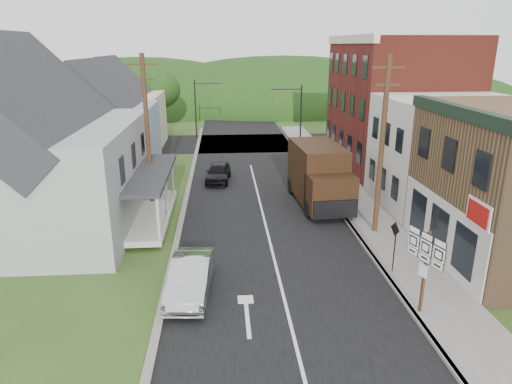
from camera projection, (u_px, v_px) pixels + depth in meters
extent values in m
plane|color=#2D4719|center=(276.00, 267.00, 20.21)|extent=(120.00, 120.00, 0.00)
cube|color=black|center=(258.00, 196.00, 29.70)|extent=(9.00, 90.00, 0.02)
cube|color=black|center=(245.00, 143.00, 45.83)|extent=(60.00, 9.00, 0.02)
cube|color=slate|center=(356.00, 203.00, 28.20)|extent=(2.80, 55.00, 0.15)
cube|color=slate|center=(334.00, 204.00, 28.10)|extent=(0.20, 55.00, 0.15)
cube|color=slate|center=(184.00, 208.00, 27.45)|extent=(0.30, 55.00, 0.12)
cube|color=silver|center=(451.00, 153.00, 27.13)|extent=(8.00, 7.00, 6.50)
cube|color=maroon|center=(395.00, 104.00, 35.61)|extent=(8.00, 12.00, 10.00)
cube|color=#999C9E|center=(39.00, 176.00, 24.21)|extent=(10.00, 12.00, 5.50)
cube|color=#85A1B5|center=(108.00, 140.00, 34.79)|extent=(7.00, 8.00, 5.00)
cube|color=beige|center=(125.00, 121.00, 43.30)|extent=(7.00, 8.00, 5.00)
cylinder|color=#472D19|center=(382.00, 149.00, 22.55)|extent=(0.26, 0.26, 9.00)
cube|color=#472D19|center=(389.00, 67.00, 21.35)|extent=(1.60, 0.10, 0.10)
cube|color=#472D19|center=(387.00, 85.00, 21.59)|extent=(1.20, 0.10, 0.10)
cylinder|color=#472D19|center=(148.00, 135.00, 25.96)|extent=(0.26, 0.26, 9.00)
cube|color=#472D19|center=(142.00, 64.00, 24.76)|extent=(1.60, 0.10, 0.10)
cube|color=#472D19|center=(143.00, 79.00, 25.00)|extent=(1.20, 0.10, 0.10)
cylinder|color=black|center=(301.00, 118.00, 41.94)|extent=(0.14, 0.14, 6.00)
cylinder|color=black|center=(286.00, 89.00, 41.04)|extent=(2.80, 0.10, 0.10)
imported|color=olive|center=(273.00, 97.00, 41.17)|extent=(0.16, 0.20, 1.00)
cylinder|color=black|center=(196.00, 109.00, 47.87)|extent=(0.14, 0.14, 6.00)
cylinder|color=black|center=(208.00, 83.00, 47.17)|extent=(2.80, 0.10, 0.10)
imported|color=olive|center=(220.00, 90.00, 47.47)|extent=(0.16, 0.20, 1.00)
cylinder|color=#382616|center=(16.00, 135.00, 37.11)|extent=(0.36, 0.36, 4.76)
ellipsoid|color=#17320F|center=(9.00, 91.00, 36.01)|extent=(5.80, 5.80, 4.93)
cylinder|color=#382616|center=(159.00, 117.00, 49.33)|extent=(0.36, 0.36, 3.92)
ellipsoid|color=#17320F|center=(158.00, 89.00, 48.43)|extent=(4.80, 4.80, 4.08)
ellipsoid|color=#17320F|center=(236.00, 107.00, 72.40)|extent=(90.00, 30.00, 16.00)
imported|color=#B8B8BD|center=(191.00, 277.00, 17.88)|extent=(1.85, 4.45, 1.43)
imported|color=black|center=(218.00, 173.00, 32.72)|extent=(2.01, 4.10, 1.35)
cube|color=black|center=(317.00, 171.00, 28.21)|extent=(2.95, 5.17, 3.30)
cube|color=black|center=(331.00, 194.00, 25.60)|extent=(2.73, 2.00, 2.16)
cube|color=black|center=(330.00, 177.00, 25.54)|extent=(2.48, 1.53, 0.06)
cube|color=black|center=(335.00, 209.00, 24.87)|extent=(2.51, 0.34, 1.02)
cylinder|color=black|center=(309.00, 210.00, 25.83)|extent=(0.39, 1.04, 1.02)
cylinder|color=black|center=(349.00, 208.00, 26.15)|extent=(0.39, 1.04, 1.02)
cylinder|color=black|center=(292.00, 186.00, 30.11)|extent=(0.39, 1.04, 1.02)
cylinder|color=black|center=(326.00, 185.00, 30.44)|extent=(0.39, 1.04, 1.02)
cube|color=#472D19|center=(425.00, 272.00, 16.17)|extent=(0.12, 0.12, 3.14)
cube|color=black|center=(427.00, 247.00, 15.84)|extent=(0.57, 1.72, 0.07)
cube|color=white|center=(440.00, 244.00, 15.15)|extent=(0.16, 0.48, 0.20)
cube|color=white|center=(439.00, 255.00, 15.28)|extent=(0.18, 0.52, 0.49)
cube|color=white|center=(437.00, 266.00, 15.40)|extent=(0.16, 0.48, 0.25)
cube|color=white|center=(427.00, 237.00, 15.71)|extent=(0.16, 0.48, 0.20)
cube|color=white|center=(426.00, 247.00, 15.83)|extent=(0.18, 0.52, 0.49)
cube|color=white|center=(424.00, 258.00, 15.95)|extent=(0.16, 0.48, 0.25)
cube|color=white|center=(415.00, 230.00, 16.26)|extent=(0.16, 0.48, 0.20)
cube|color=white|center=(414.00, 241.00, 16.39)|extent=(0.18, 0.52, 0.49)
cube|color=white|center=(412.00, 251.00, 16.51)|extent=(0.16, 0.48, 0.25)
cube|color=white|center=(423.00, 271.00, 16.11)|extent=(0.14, 0.39, 0.49)
cylinder|color=black|center=(394.00, 248.00, 19.25)|extent=(0.06, 0.06, 2.13)
cube|color=black|center=(395.00, 229.00, 18.98)|extent=(0.16, 0.61, 0.63)
cube|color=yellow|center=(395.00, 229.00, 18.98)|extent=(0.16, 0.55, 0.57)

